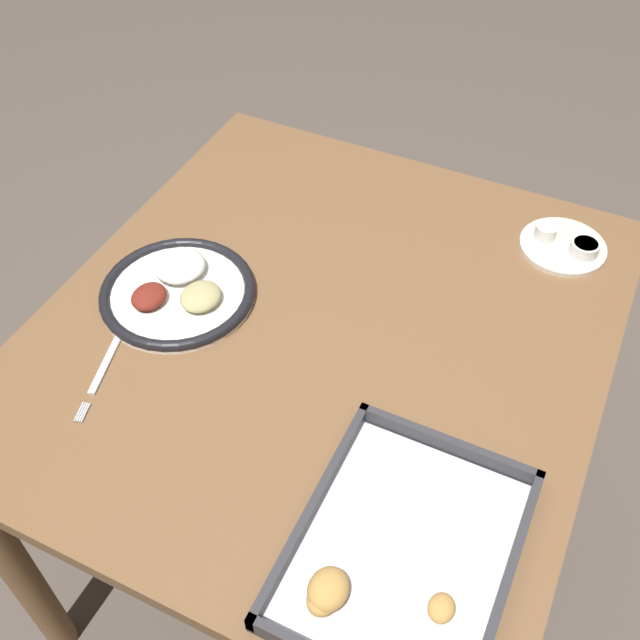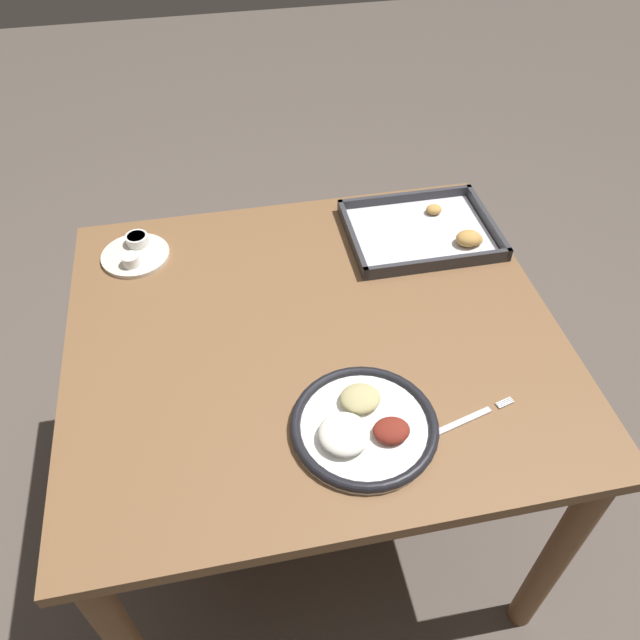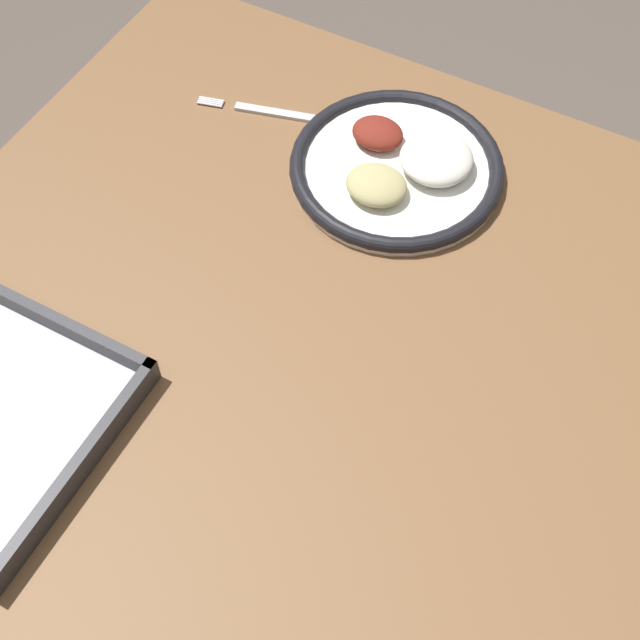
% 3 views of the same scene
% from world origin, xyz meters
% --- Properties ---
extents(ground_plane, '(8.00, 8.00, 0.00)m').
position_xyz_m(ground_plane, '(0.00, 0.00, 0.00)').
color(ground_plane, '#564C44').
extents(dining_table, '(1.03, 0.93, 0.76)m').
position_xyz_m(dining_table, '(0.00, 0.00, 0.64)').
color(dining_table, brown).
rests_on(dining_table, ground_plane).
extents(dinner_plate, '(0.27, 0.27, 0.04)m').
position_xyz_m(dinner_plate, '(0.04, -0.26, 0.77)').
color(dinner_plate, white).
rests_on(dinner_plate, dining_table).
extents(fork, '(0.21, 0.07, 0.00)m').
position_xyz_m(fork, '(0.22, -0.28, 0.76)').
color(fork, silver).
rests_on(fork, dining_table).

